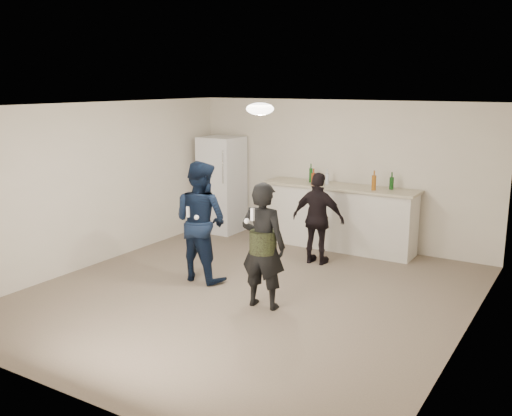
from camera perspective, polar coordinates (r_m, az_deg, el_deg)
The scene contains 21 objects.
floor at distance 7.75m, azimuth -0.78°, elevation -8.60°, with size 6.00×6.00×0.00m, color #6B5B4C.
ceiling at distance 7.24m, azimuth -0.84°, elevation 10.19°, with size 6.00×6.00×0.00m, color silver.
wall_back at distance 10.02m, azimuth 8.37°, elevation 3.50°, with size 6.00×6.00×0.00m, color beige.
wall_front at distance 5.19m, azimuth -18.78°, elevation -5.42°, with size 6.00×6.00×0.00m, color beige.
wall_left at distance 9.14m, azimuth -15.59°, elevation 2.31°, with size 6.00×6.00×0.00m, color beige.
wall_right at distance 6.41m, azimuth 20.51°, elevation -2.21°, with size 6.00×6.00×0.00m, color beige.
counter at distance 9.81m, azimuth 8.24°, elevation -1.01°, with size 2.60×0.56×1.05m, color silver.
counter_top at distance 9.70m, azimuth 8.34°, elevation 2.13°, with size 2.68×0.64×0.04m, color beige.
fridge at distance 10.79m, azimuth -3.42°, elevation 2.36°, with size 0.70×0.70×1.80m, color white.
fridge_handle at distance 10.27m, azimuth -3.34°, elevation 4.11°, with size 0.02×0.02×0.60m, color silver.
ceiling_dome at distance 7.50m, azimuth 0.40°, elevation 9.89°, with size 0.36×0.36×0.16m, color white.
shaker at distance 9.96m, azimuth 5.88°, elevation 3.07°, with size 0.08×0.08×0.17m, color silver.
man at distance 8.13m, azimuth -5.56°, elevation -1.32°, with size 0.84×0.65×1.72m, color #0F2140.
woman at distance 7.09m, azimuth 0.71°, elevation -3.78°, with size 0.59×0.38×1.61m, color black.
camo_shorts at distance 7.08m, azimuth 0.71°, elevation -3.42°, with size 0.34×0.34×0.28m, color #2A3418.
spectator at distance 8.88m, azimuth 6.23°, elevation -1.07°, with size 0.85×0.35×1.44m, color black.
remote_man at distance 7.87m, azimuth -6.81°, elevation -0.38°, with size 0.04×0.04×0.15m, color white.
nunchuk_man at distance 7.83m, azimuth -5.97°, elevation -0.94°, with size 0.07×0.07×0.07m, color white.
remote_woman at distance 6.77m, azimuth -0.36°, elevation -0.65°, with size 0.04×0.04×0.15m, color white.
nunchuk_woman at distance 6.87m, azimuth -0.93°, elevation -1.32°, with size 0.07×0.07×0.07m, color white.
bottle_cluster at distance 9.60m, azimuth 8.82°, elevation 2.78°, with size 1.48×0.36×0.25m.
Camera 1 is at (3.85, -6.13, 2.78)m, focal length 40.00 mm.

